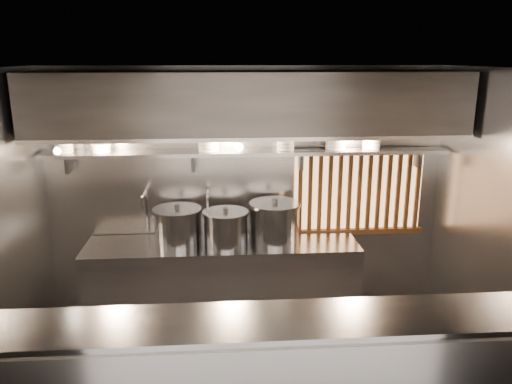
{
  "coord_description": "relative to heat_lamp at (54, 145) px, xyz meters",
  "views": [
    {
      "loc": [
        -0.31,
        -4.04,
        2.89
      ],
      "look_at": [
        0.03,
        0.55,
        1.64
      ],
      "focal_mm": 35.0,
      "sensor_mm": 36.0,
      "label": 1
    }
  ],
  "objects": [
    {
      "name": "bowl_stack_2",
      "position": [
        1.47,
        0.47,
        -0.08
      ],
      "size": [
        0.24,
        0.24,
        0.17
      ],
      "color": "white",
      "rests_on": "bowl_shelf"
    },
    {
      "name": "wood_screen",
      "position": [
        3.2,
        0.6,
        -0.69
      ],
      "size": [
        1.56,
        0.09,
        1.04
      ],
      "color": "#FFB672",
      "rests_on": "wall_back"
    },
    {
      "name": "cooking_bench",
      "position": [
        1.6,
        0.28,
        -1.62
      ],
      "size": [
        3.0,
        0.7,
        0.9
      ],
      "primitive_type": "cube",
      "color": "#96969B",
      "rests_on": "floor"
    },
    {
      "name": "stock_pot_right",
      "position": [
        2.18,
        0.3,
        -0.94
      ],
      "size": [
        0.67,
        0.67,
        0.49
      ],
      "rotation": [
        0.0,
        0.0,
        0.21
      ],
      "color": "#96969B",
      "rests_on": "cooking_bench"
    },
    {
      "name": "exhaust_hood",
      "position": [
        1.9,
        0.25,
        0.36
      ],
      "size": [
        4.4,
        0.81,
        0.65
      ],
      "color": "#2D2D30",
      "rests_on": "ceiling"
    },
    {
      "name": "bowl_stack_5",
      "position": [
        3.27,
        0.47,
        -0.08
      ],
      "size": [
        0.21,
        0.21,
        0.17
      ],
      "color": "white",
      "rests_on": "bowl_shelf"
    },
    {
      "name": "bowl_stack_4",
      "position": [
        2.87,
        0.47,
        -0.1
      ],
      "size": [
        0.25,
        0.25,
        0.13
      ],
      "color": "white",
      "rests_on": "bowl_shelf"
    },
    {
      "name": "wall_right",
      "position": [
        4.15,
        -0.85,
        -0.67
      ],
      "size": [
        0.0,
        3.0,
        3.0
      ],
      "primitive_type": "plane",
      "rotation": [
        1.57,
        0.0,
        -1.57
      ],
      "color": "gray",
      "rests_on": "floor"
    },
    {
      "name": "bowl_shelf",
      "position": [
        1.9,
        0.47,
        -0.19
      ],
      "size": [
        4.4,
        0.34,
        0.04
      ],
      "primitive_type": "cube",
      "color": "#96969B",
      "rests_on": "wall_back"
    },
    {
      "name": "wall_back",
      "position": [
        1.9,
        0.65,
        -0.67
      ],
      "size": [
        4.5,
        0.0,
        4.5
      ],
      "primitive_type": "plane",
      "rotation": [
        1.57,
        0.0,
        0.0
      ],
      "color": "gray",
      "rests_on": "floor"
    },
    {
      "name": "faucet_left",
      "position": [
        0.75,
        0.52,
        -0.76
      ],
      "size": [
        0.04,
        0.3,
        0.5
      ],
      "color": "silver",
      "rests_on": "wall_back"
    },
    {
      "name": "heat_lamp",
      "position": [
        0.0,
        0.0,
        0.0
      ],
      "size": [
        0.25,
        0.35,
        0.2
      ],
      "color": "#96969B",
      "rests_on": "exhaust_hood"
    },
    {
      "name": "bowl_stack_3",
      "position": [
        2.31,
        0.47,
        -0.08
      ],
      "size": [
        0.21,
        0.21,
        0.17
      ],
      "color": "white",
      "rests_on": "bowl_shelf"
    },
    {
      "name": "pendant_bulb",
      "position": [
        1.8,
        0.35,
        -0.11
      ],
      "size": [
        0.09,
        0.09,
        0.19
      ],
      "color": "#2D2D30",
      "rests_on": "exhaust_hood"
    },
    {
      "name": "ceiling",
      "position": [
        1.9,
        -0.85,
        0.73
      ],
      "size": [
        4.5,
        4.5,
        0.0
      ],
      "primitive_type": "plane",
      "rotation": [
        3.14,
        0.0,
        0.0
      ],
      "color": "black",
      "rests_on": "wall_back"
    },
    {
      "name": "floor",
      "position": [
        1.9,
        -0.85,
        -2.07
      ],
      "size": [
        4.5,
        4.5,
        0.0
      ],
      "primitive_type": "plane",
      "color": "black",
      "rests_on": "ground"
    },
    {
      "name": "stock_pot_mid",
      "position": [
        1.64,
        0.23,
        -0.97
      ],
      "size": [
        0.6,
        0.6,
        0.42
      ],
      "rotation": [
        0.0,
        0.0,
        -0.24
      ],
      "color": "#96969B",
      "rests_on": "cooking_bench"
    },
    {
      "name": "bowl_stack_1",
      "position": [
        0.33,
        0.47,
        -0.12
      ],
      "size": [
        0.22,
        0.22,
        0.09
      ],
      "color": "white",
      "rests_on": "bowl_shelf"
    },
    {
      "name": "faucet_right",
      "position": [
        1.45,
        0.52,
        -0.76
      ],
      "size": [
        0.04,
        0.3,
        0.5
      ],
      "color": "silver",
      "rests_on": "wall_back"
    },
    {
      "name": "stock_pot_left",
      "position": [
        1.12,
        0.32,
        -0.96
      ],
      "size": [
        0.69,
        0.69,
        0.44
      ],
      "rotation": [
        0.0,
        0.0,
        0.38
      ],
      "color": "#96969B",
      "rests_on": "cooking_bench"
    },
    {
      "name": "bowl_stack_0",
      "position": [
        -0.07,
        0.47,
        -0.08
      ],
      "size": [
        0.22,
        0.22,
        0.17
      ],
      "color": "white",
      "rests_on": "bowl_shelf"
    }
  ]
}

